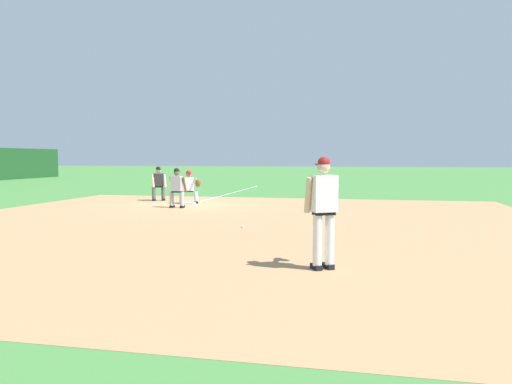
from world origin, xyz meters
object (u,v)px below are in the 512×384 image
at_px(first_base_bag, 190,204).
at_px(pitcher, 324,206).
at_px(baseball, 243,226).
at_px(first_baseman, 189,185).
at_px(umpire, 158,182).
at_px(baserunner, 177,186).

relative_size(first_base_bag, pitcher, 0.20).
distance_m(baseball, first_baseman, 7.17).
height_order(baseball, umpire, umpire).
relative_size(first_base_bag, baserunner, 0.26).
height_order(first_base_bag, first_baseman, first_baseman).
bearing_deg(first_baseman, baserunner, -176.49).
relative_size(first_base_bag, umpire, 0.26).
bearing_deg(baseball, first_base_bag, 31.53).
relative_size(pitcher, umpire, 1.27).
bearing_deg(baseball, pitcher, -151.01).
xyz_separation_m(baseball, pitcher, (-4.42, -2.45, 1.02)).
height_order(baseball, baserunner, baserunner).
distance_m(baserunner, umpire, 3.25).
bearing_deg(umpire, baserunner, -145.09).
height_order(first_baseman, baserunner, baserunner).
relative_size(baseball, baserunner, 0.05).
bearing_deg(first_base_bag, baseball, -148.47).
bearing_deg(baseball, baserunner, 38.41).
bearing_deg(baseball, umpire, 37.14).
distance_m(first_base_bag, first_baseman, 0.80).
relative_size(baseball, first_baseman, 0.06).
height_order(first_base_bag, baserunner, baserunner).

